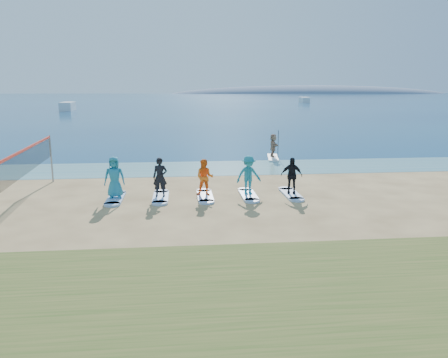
{
  "coord_description": "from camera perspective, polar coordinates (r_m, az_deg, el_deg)",
  "views": [
    {
      "loc": [
        -2.42,
        -16.28,
        5.01
      ],
      "look_at": [
        -0.56,
        2.0,
        1.1
      ],
      "focal_mm": 35.0,
      "sensor_mm": 36.0,
      "label": 1
    }
  ],
  "objects": [
    {
      "name": "student_1",
      "position": [
        19.96,
        -8.35,
        0.24
      ],
      "size": [
        0.68,
        0.48,
        1.78
      ],
      "primitive_type": "imported",
      "rotation": [
        0.0,
        0.0,
        -0.08
      ],
      "color": "black",
      "rests_on": "surfboard_1"
    },
    {
      "name": "surfboard_1",
      "position": [
        20.17,
        -8.27,
        -2.37
      ],
      "size": [
        0.7,
        2.2,
        0.09
      ],
      "primitive_type": "cube",
      "color": "#95B8E7",
      "rests_on": "ground"
    },
    {
      "name": "island_ridge",
      "position": [
        330.99,
        11.52,
        10.91
      ],
      "size": [
        220.0,
        56.0,
        18.0
      ],
      "primitive_type": "ellipsoid",
      "color": "slate",
      "rests_on": "ground"
    },
    {
      "name": "surfboard_0",
      "position": [
        20.37,
        -13.98,
        -2.46
      ],
      "size": [
        0.7,
        2.2,
        0.09
      ],
      "primitive_type": "cube",
      "color": "#95B8E7",
      "rests_on": "ground"
    },
    {
      "name": "paddleboarder",
      "position": [
        31.02,
        6.44,
        4.38
      ],
      "size": [
        0.5,
        1.51,
        1.62
      ],
      "primitive_type": "imported",
      "rotation": [
        0.0,
        0.0,
        1.58
      ],
      "color": "tan",
      "rests_on": "paddleboard"
    },
    {
      "name": "ground",
      "position": [
        17.21,
        2.55,
        -4.93
      ],
      "size": [
        600.0,
        600.0,
        0.0
      ],
      "primitive_type": "plane",
      "color": "tan",
      "rests_on": "ground"
    },
    {
      "name": "student_0",
      "position": [
        20.15,
        -14.12,
        0.23
      ],
      "size": [
        0.92,
        0.61,
        1.87
      ],
      "primitive_type": "imported",
      "rotation": [
        0.0,
        0.0,
        0.02
      ],
      "color": "teal",
      "rests_on": "surfboard_0"
    },
    {
      "name": "surfboard_4",
      "position": [
        20.8,
        8.73,
        -1.94
      ],
      "size": [
        0.7,
        2.2,
        0.09
      ],
      "primitive_type": "cube",
      "color": "#95B8E7",
      "rests_on": "ground"
    },
    {
      "name": "surfboard_3",
      "position": [
        20.39,
        3.2,
        -2.1
      ],
      "size": [
        0.7,
        2.2,
        0.09
      ],
      "primitive_type": "cube",
      "color": "#95B8E7",
      "rests_on": "ground"
    },
    {
      "name": "surfboard_2",
      "position": [
        20.18,
        -2.5,
        -2.24
      ],
      "size": [
        0.7,
        2.2,
        0.09
      ],
      "primitive_type": "cube",
      "color": "#95B8E7",
      "rests_on": "ground"
    },
    {
      "name": "paddleboard",
      "position": [
        31.15,
        6.4,
        2.79
      ],
      "size": [
        1.18,
        3.07,
        0.12
      ],
      "primitive_type": "cube",
      "rotation": [
        0.0,
        0.0,
        -0.16
      ],
      "color": "silver",
      "rests_on": "ground"
    },
    {
      "name": "boat_offshore_b",
      "position": [
        141.06,
        10.42,
        9.78
      ],
      "size": [
        2.34,
        5.47,
        1.71
      ],
      "primitive_type": "cube",
      "rotation": [
        0.0,
        0.0,
        -0.01
      ],
      "color": "silver",
      "rests_on": "ground"
    },
    {
      "name": "volleyball_net",
      "position": [
        20.47,
        -24.25,
        2.22
      ],
      "size": [
        0.72,
        9.07,
        2.5
      ],
      "rotation": [
        0.0,
        0.0,
        0.07
      ],
      "color": "gray",
      "rests_on": "ground"
    },
    {
      "name": "student_3",
      "position": [
        20.18,
        3.23,
        0.52
      ],
      "size": [
        1.29,
        0.9,
        1.81
      ],
      "primitive_type": "imported",
      "rotation": [
        0.0,
        0.0,
        0.21
      ],
      "color": "teal",
      "rests_on": "surfboard_3"
    },
    {
      "name": "student_2",
      "position": [
        19.98,
        -2.52,
        0.22
      ],
      "size": [
        0.93,
        0.79,
        1.68
      ],
      "primitive_type": "imported",
      "rotation": [
        0.0,
        0.0,
        -0.21
      ],
      "color": "orange",
      "rests_on": "surfboard_2"
    },
    {
      "name": "student_4",
      "position": [
        20.6,
        8.81,
        0.47
      ],
      "size": [
        1.07,
        0.65,
        1.7
      ],
      "primitive_type": "imported",
      "rotation": [
        0.0,
        0.0,
        -0.26
      ],
      "color": "black",
      "rests_on": "surfboard_4"
    },
    {
      "name": "boat_offshore_a",
      "position": [
        98.74,
        -19.7,
        8.41
      ],
      "size": [
        2.87,
        7.48,
        1.78
      ],
      "primitive_type": "cube",
      "rotation": [
        0.0,
        0.0,
        0.07
      ],
      "color": "silver",
      "rests_on": "ground"
    },
    {
      "name": "shallow_water",
      "position": [
        27.35,
        -0.63,
        1.47
      ],
      "size": [
        600.0,
        600.0,
        0.0
      ],
      "primitive_type": "plane",
      "color": "teal",
      "rests_on": "ground"
    },
    {
      "name": "ocean",
      "position": [
        176.37,
        -5.1,
        10.34
      ],
      "size": [
        600.0,
        600.0,
        0.0
      ],
      "primitive_type": "plane",
      "color": "navy",
      "rests_on": "ground"
    }
  ]
}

